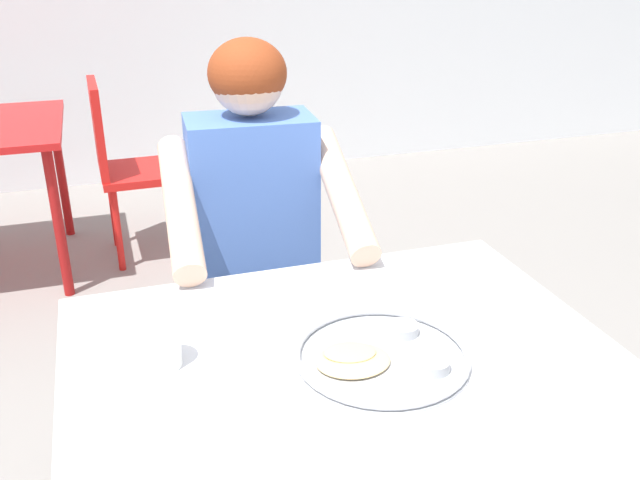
{
  "coord_description": "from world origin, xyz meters",
  "views": [
    {
      "loc": [
        -0.3,
        -0.91,
        1.47
      ],
      "look_at": [
        0.11,
        0.35,
        0.88
      ],
      "focal_mm": 39.02,
      "sensor_mm": 36.0,
      "label": 1
    }
  ],
  "objects": [
    {
      "name": "table_foreground",
      "position": [
        0.09,
        0.1,
        0.66
      ],
      "size": [
        1.04,
        0.88,
        0.73
      ],
      "color": "silver",
      "rests_on": "ground"
    },
    {
      "name": "thali_tray",
      "position": [
        0.15,
        0.1,
        0.74
      ],
      "size": [
        0.33,
        0.33,
        0.03
      ],
      "color": "#B7BABF",
      "rests_on": "table_foreground"
    },
    {
      "name": "drinking_cup",
      "position": [
        -0.24,
        0.21,
        0.78
      ],
      "size": [
        0.08,
        0.08,
        0.1
      ],
      "color": "white",
      "rests_on": "table_foreground"
    },
    {
      "name": "chair_foreground",
      "position": [
        0.09,
        1.0,
        0.49
      ],
      "size": [
        0.45,
        0.46,
        0.85
      ],
      "color": "#3F3F44",
      "rests_on": "ground"
    },
    {
      "name": "diner_foreground",
      "position": [
        0.08,
        0.78,
        0.73
      ],
      "size": [
        0.51,
        0.57,
        1.23
      ],
      "color": "#313131",
      "rests_on": "ground"
    },
    {
      "name": "chair_red_right",
      "position": [
        -0.19,
        2.36,
        0.49
      ],
      "size": [
        0.45,
        0.39,
        0.86
      ],
      "color": "red",
      "rests_on": "ground"
    }
  ]
}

